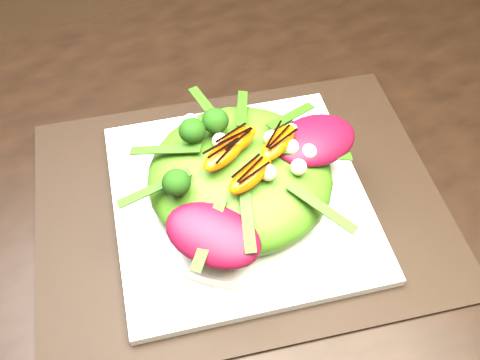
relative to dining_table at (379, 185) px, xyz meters
name	(u,v)px	position (x,y,z in m)	size (l,w,h in m)	color
dining_table	(379,185)	(0.00, 0.00, 0.00)	(1.60, 0.90, 0.75)	black
placemat	(240,204)	(-0.17, 0.03, 0.02)	(0.46, 0.35, 0.00)	black
plate_base	(240,200)	(-0.17, 0.03, 0.03)	(0.28, 0.28, 0.01)	silver
salad_bowl	(240,193)	(-0.17, 0.03, 0.04)	(0.23, 0.23, 0.02)	silver
lettuce_mound	(240,176)	(-0.17, 0.03, 0.07)	(0.20, 0.20, 0.07)	#3D6B14
radicchio_leaf	(316,140)	(-0.09, 0.02, 0.10)	(0.10, 0.06, 0.02)	#480719
orange_segment	(232,144)	(-0.18, 0.04, 0.12)	(0.06, 0.02, 0.01)	#EE4403
broccoli_floret	(183,140)	(-0.22, 0.06, 0.12)	(0.04, 0.04, 0.04)	#0A3609
macadamia_nut	(273,177)	(-0.16, -0.01, 0.11)	(0.02, 0.02, 0.02)	#C9B88E
balsamic_drizzle	(232,138)	(-0.18, 0.04, 0.12)	(0.05, 0.00, 0.00)	black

